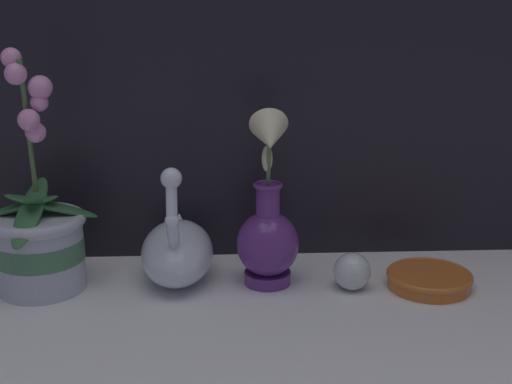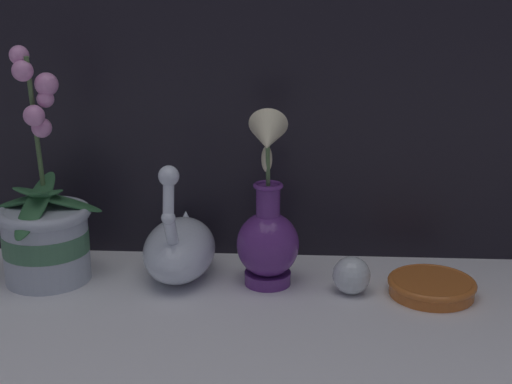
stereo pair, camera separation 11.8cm
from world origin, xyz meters
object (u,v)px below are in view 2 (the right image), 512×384
(orchid_potted_plant, at_px, (45,230))
(amber_dish, at_px, (432,286))
(glass_sphere, at_px, (351,275))
(swan_figurine, at_px, (180,246))
(blue_vase, at_px, (268,229))

(orchid_potted_plant, height_order, amber_dish, orchid_potted_plant)
(orchid_potted_plant, bearing_deg, glass_sphere, -2.98)
(swan_figurine, relative_size, glass_sphere, 3.50)
(amber_dish, bearing_deg, blue_vase, 174.59)
(swan_figurine, relative_size, amber_dish, 1.52)
(orchid_potted_plant, relative_size, amber_dish, 2.77)
(orchid_potted_plant, distance_m, blue_vase, 0.38)
(orchid_potted_plant, xyz_separation_m, amber_dish, (0.66, -0.03, -0.08))
(swan_figurine, height_order, blue_vase, blue_vase)
(orchid_potted_plant, bearing_deg, swan_figurine, 6.96)
(orchid_potted_plant, relative_size, swan_figurine, 1.82)
(swan_figurine, relative_size, blue_vase, 0.72)
(glass_sphere, distance_m, amber_dish, 0.13)
(glass_sphere, bearing_deg, swan_figurine, 169.48)
(amber_dish, bearing_deg, glass_sphere, -179.65)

